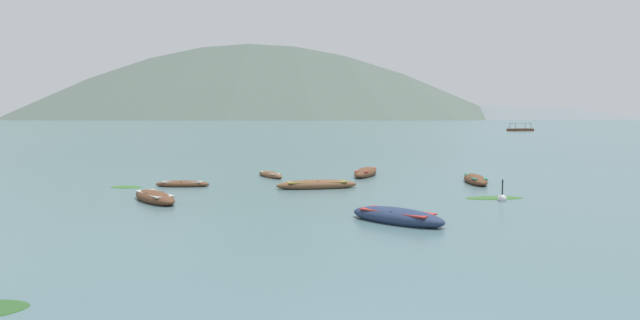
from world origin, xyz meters
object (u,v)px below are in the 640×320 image
(rowboat_6, at_px, (183,184))
(mooring_buoy, at_px, (502,199))
(rowboat_1, at_px, (366,173))
(ferry_0, at_px, (520,130))
(rowboat_3, at_px, (155,197))
(rowboat_4, at_px, (397,217))
(rowboat_0, at_px, (475,180))
(rowboat_5, at_px, (270,175))
(rowboat_2, at_px, (317,185))

(rowboat_6, bearing_deg, mooring_buoy, -16.71)
(rowboat_1, distance_m, ferry_0, 132.15)
(ferry_0, relative_size, mooring_buoy, 7.28)
(rowboat_3, distance_m, rowboat_4, 11.49)
(rowboat_0, height_order, rowboat_5, rowboat_0)
(ferry_0, bearing_deg, mooring_buoy, -110.32)
(rowboat_3, relative_size, rowboat_6, 1.24)
(rowboat_2, height_order, rowboat_4, rowboat_4)
(rowboat_3, height_order, rowboat_5, rowboat_3)
(rowboat_3, distance_m, rowboat_5, 10.89)
(rowboat_1, distance_m, rowboat_6, 12.02)
(rowboat_0, bearing_deg, rowboat_5, 166.67)
(rowboat_4, bearing_deg, rowboat_5, 113.12)
(rowboat_2, bearing_deg, rowboat_4, -71.32)
(rowboat_4, distance_m, rowboat_5, 16.01)
(rowboat_0, relative_size, rowboat_5, 1.27)
(rowboat_0, bearing_deg, ferry_0, 68.94)
(rowboat_3, relative_size, rowboat_5, 1.20)
(rowboat_0, distance_m, rowboat_2, 9.62)
(rowboat_6, relative_size, mooring_buoy, 2.74)
(rowboat_6, bearing_deg, rowboat_4, -42.99)
(rowboat_2, distance_m, mooring_buoy, 9.64)
(rowboat_1, xyz_separation_m, rowboat_3, (-10.46, -10.87, -0.02))
(rowboat_1, xyz_separation_m, rowboat_4, (0.04, -15.55, -0.00))
(rowboat_2, bearing_deg, ferry_0, 65.73)
(ferry_0, distance_m, mooring_buoy, 139.73)
(rowboat_3, bearing_deg, ferry_0, 63.85)
(ferry_0, height_order, mooring_buoy, ferry_0)
(rowboat_0, height_order, rowboat_4, rowboat_4)
(rowboat_2, bearing_deg, rowboat_5, 120.11)
(rowboat_0, relative_size, ferry_0, 0.49)
(rowboat_5, bearing_deg, mooring_buoy, -39.19)
(rowboat_4, height_order, rowboat_5, rowboat_4)
(mooring_buoy, bearing_deg, rowboat_1, 118.01)
(rowboat_3, bearing_deg, rowboat_4, -24.00)
(rowboat_2, height_order, ferry_0, ferry_0)
(rowboat_4, xyz_separation_m, rowboat_6, (-10.68, 9.96, -0.08))
(rowboat_4, bearing_deg, mooring_buoy, 42.70)
(rowboat_4, bearing_deg, rowboat_6, 137.01)
(rowboat_2, xyz_separation_m, ferry_0, (57.19, 126.82, 0.26))
(mooring_buoy, bearing_deg, rowboat_3, -178.50)
(rowboat_5, distance_m, ferry_0, 135.57)
(rowboat_4, height_order, ferry_0, ferry_0)
(rowboat_5, bearing_deg, ferry_0, 63.58)
(rowboat_5, xyz_separation_m, mooring_buoy, (11.81, -9.63, -0.04))
(rowboat_0, distance_m, rowboat_4, 13.28)
(rowboat_4, distance_m, rowboat_6, 14.61)
(rowboat_0, relative_size, rowboat_1, 0.91)
(rowboat_1, relative_size, rowboat_4, 1.16)
(rowboat_2, relative_size, ferry_0, 0.57)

